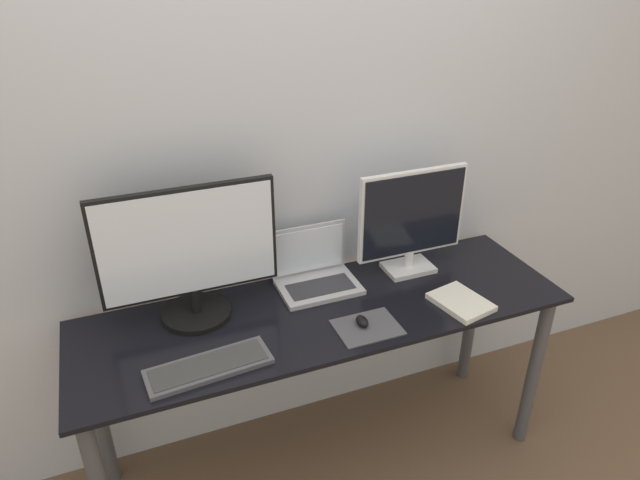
{
  "coord_description": "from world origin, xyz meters",
  "views": [
    {
      "loc": [
        -0.65,
        -1.31,
        1.96
      ],
      "look_at": [
        0.01,
        0.35,
        1.01
      ],
      "focal_mm": 32.0,
      "sensor_mm": 36.0,
      "label": 1
    }
  ],
  "objects_px": {
    "monitor_right": "(412,220)",
    "keyboard": "(209,367)",
    "monitor_left": "(189,254)",
    "book": "(461,302)",
    "mouse": "(362,321)",
    "laptop": "(315,271)"
  },
  "relations": [
    {
      "from": "monitor_left",
      "to": "book",
      "type": "bearing_deg",
      "value": -17.7
    },
    {
      "from": "monitor_right",
      "to": "mouse",
      "type": "bearing_deg",
      "value": -140.61
    },
    {
      "from": "monitor_left",
      "to": "keyboard",
      "type": "height_order",
      "value": "monitor_left"
    },
    {
      "from": "laptop",
      "to": "mouse",
      "type": "distance_m",
      "value": 0.33
    },
    {
      "from": "laptop",
      "to": "book",
      "type": "height_order",
      "value": "laptop"
    },
    {
      "from": "monitor_right",
      "to": "laptop",
      "type": "bearing_deg",
      "value": 173.91
    },
    {
      "from": "keyboard",
      "to": "mouse",
      "type": "distance_m",
      "value": 0.54
    },
    {
      "from": "monitor_right",
      "to": "book",
      "type": "bearing_deg",
      "value": -78.98
    },
    {
      "from": "mouse",
      "to": "book",
      "type": "relative_size",
      "value": 0.27
    },
    {
      "from": "monitor_right",
      "to": "laptop",
      "type": "height_order",
      "value": "monitor_right"
    },
    {
      "from": "monitor_left",
      "to": "book",
      "type": "distance_m",
      "value": 0.99
    },
    {
      "from": "monitor_left",
      "to": "laptop",
      "type": "height_order",
      "value": "monitor_left"
    },
    {
      "from": "monitor_left",
      "to": "mouse",
      "type": "distance_m",
      "value": 0.63
    },
    {
      "from": "mouse",
      "to": "monitor_right",
      "type": "bearing_deg",
      "value": 39.39
    },
    {
      "from": "monitor_left",
      "to": "laptop",
      "type": "distance_m",
      "value": 0.51
    },
    {
      "from": "mouse",
      "to": "laptop",
      "type": "bearing_deg",
      "value": 99.29
    },
    {
      "from": "monitor_right",
      "to": "keyboard",
      "type": "bearing_deg",
      "value": -161.06
    },
    {
      "from": "monitor_right",
      "to": "book",
      "type": "relative_size",
      "value": 1.89
    },
    {
      "from": "keyboard",
      "to": "book",
      "type": "relative_size",
      "value": 1.7
    },
    {
      "from": "monitor_left",
      "to": "monitor_right",
      "type": "relative_size",
      "value": 1.35
    },
    {
      "from": "laptop",
      "to": "monitor_left",
      "type": "bearing_deg",
      "value": -174.92
    },
    {
      "from": "monitor_left",
      "to": "monitor_right",
      "type": "xyz_separation_m",
      "value": [
        0.86,
        0.0,
        -0.03
      ]
    }
  ]
}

